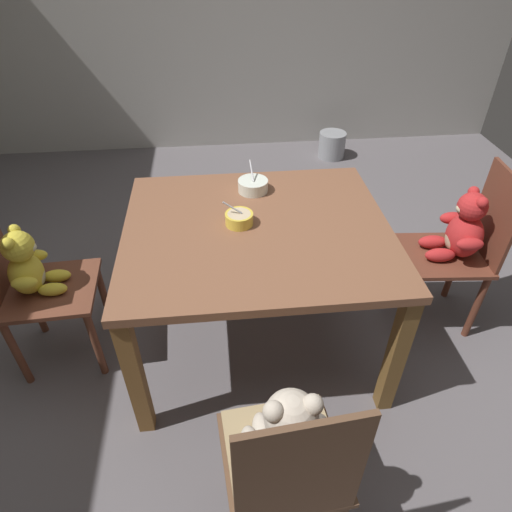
{
  "coord_description": "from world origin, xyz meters",
  "views": [
    {
      "loc": [
        -0.17,
        -1.61,
        1.85
      ],
      "look_at": [
        0.0,
        0.05,
        0.53
      ],
      "focal_mm": 30.99,
      "sensor_mm": 36.0,
      "label": 1
    }
  ],
  "objects": [
    {
      "name": "metal_pail",
      "position": [
        0.92,
        2.15,
        0.12
      ],
      "size": [
        0.24,
        0.24,
        0.23
      ],
      "primitive_type": "cylinder",
      "color": "#93969B",
      "rests_on": "ground_plane"
    },
    {
      "name": "teddy_chair_near_right",
      "position": [
        1.03,
        0.07,
        0.54
      ],
      "size": [
        0.44,
        0.41,
        0.9
      ],
      "rotation": [
        0.0,
        0.0,
        3.06
      ],
      "color": "brown",
      "rests_on": "ground_plane"
    },
    {
      "name": "dining_table",
      "position": [
        0.0,
        0.0,
        0.63
      ],
      "size": [
        1.19,
        1.03,
        0.73
      ],
      "color": "brown",
      "rests_on": "ground_plane"
    },
    {
      "name": "teddy_chair_near_left",
      "position": [
        -1.04,
        0.01,
        0.53
      ],
      "size": [
        0.44,
        0.42,
        0.94
      ],
      "rotation": [
        0.0,
        0.0,
        0.05
      ],
      "color": "brown",
      "rests_on": "ground_plane"
    },
    {
      "name": "porridge_bowl_yellow_center",
      "position": [
        -0.08,
        0.03,
        0.76
      ],
      "size": [
        0.13,
        0.13,
        0.12
      ],
      "color": "yellow",
      "rests_on": "dining_table"
    },
    {
      "name": "porridge_bowl_white_far_center",
      "position": [
        0.01,
        0.32,
        0.76
      ],
      "size": [
        0.15,
        0.16,
        0.13
      ],
      "color": "silver",
      "rests_on": "dining_table"
    },
    {
      "name": "ground_plane",
      "position": [
        0.0,
        0.0,
        -0.02
      ],
      "size": [
        5.2,
        5.2,
        0.04
      ],
      "color": "#625D60"
    },
    {
      "name": "teddy_chair_near_front",
      "position": [
        -0.01,
        -0.95,
        0.55
      ],
      "size": [
        0.42,
        0.42,
        0.93
      ],
      "rotation": [
        0.0,
        0.0,
        1.66
      ],
      "color": "brown",
      "rests_on": "ground_plane"
    }
  ]
}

